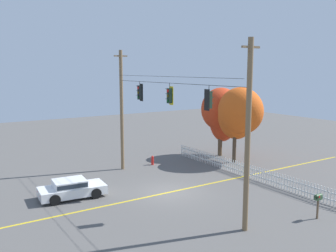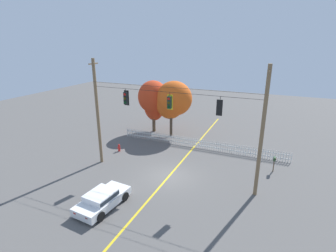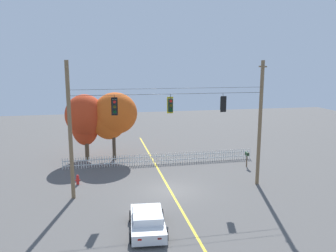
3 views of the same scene
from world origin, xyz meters
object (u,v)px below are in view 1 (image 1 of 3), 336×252
Objects in this scene: traffic_signal_westbound_side at (140,92)px; traffic_signal_northbound_secondary at (209,100)px; autumn_maple_mid at (239,112)px; traffic_signal_eastbound_side at (170,96)px; parked_car at (71,188)px; fire_hydrant at (152,160)px; autumn_maple_near_fence at (222,114)px; roadside_mailbox at (318,199)px.

traffic_signal_northbound_secondary is (7.68, -0.02, -0.00)m from traffic_signal_westbound_side.
autumn_maple_mid is (0.23, 9.37, -1.98)m from traffic_signal_westbound_side.
traffic_signal_eastbound_side is 8.35m from parked_car.
traffic_signal_eastbound_side is at bearing -21.80° from fire_hydrant.
autumn_maple_near_fence is at bearing 135.61° from traffic_signal_northbound_secondary.
autumn_maple_mid is (-7.45, 9.39, -1.98)m from traffic_signal_northbound_secondary.
traffic_signal_westbound_side is at bearing 179.86° from traffic_signal_northbound_secondary.
fire_hydrant is (-4.17, 8.29, -0.23)m from parked_car.
traffic_signal_westbound_side reaches higher than autumn_maple_mid.
traffic_signal_northbound_secondary is 0.99× the size of roadside_mailbox.
fire_hydrant is (-6.66, 2.67, -5.87)m from traffic_signal_eastbound_side.
parked_car is at bearing -136.39° from roadside_mailbox.
autumn_maple_near_fence is at bearing 103.44° from traffic_signal_westbound_side.
traffic_signal_northbound_secondary reaches higher than autumn_maple_near_fence.
traffic_signal_northbound_secondary is at bearing -0.14° from traffic_signal_westbound_side.
traffic_signal_westbound_side is 1.82× the size of fire_hydrant.
autumn_maple_near_fence reaches higher than fire_hydrant.
traffic_signal_northbound_secondary is 10.17m from parked_car.
traffic_signal_westbound_side reaches higher than fire_hydrant.
traffic_signal_northbound_secondary reaches higher than fire_hydrant.
traffic_signal_eastbound_side is 0.22× the size of autumn_maple_near_fence.
autumn_maple_mid is at bearing 88.60° from traffic_signal_westbound_side.
parked_car is 3.03× the size of roadside_mailbox.
traffic_signal_westbound_side is 8.09m from parked_car.
traffic_signal_northbound_secondary reaches higher than autumn_maple_mid.
fire_hydrant is 14.63m from roadside_mailbox.
parked_car is 14.31m from roadside_mailbox.
traffic_signal_eastbound_side is 9.27m from fire_hydrant.
autumn_maple_mid is at bearing 111.10° from traffic_signal_eastbound_side.
autumn_maple_mid reaches higher than autumn_maple_near_fence.
parked_car is 9.29m from fire_hydrant.
traffic_signal_eastbound_side is 1.78× the size of fire_hydrant.
traffic_signal_eastbound_side reaches higher than parked_car.
traffic_signal_westbound_side and traffic_signal_northbound_secondary have the same top height.
autumn_maple_near_fence is 1.51× the size of parked_car.
autumn_maple_mid is at bearing 65.55° from fire_hydrant.
fire_hydrant is 0.56× the size of roadside_mailbox.
autumn_maple_near_fence is at bearing 170.87° from autumn_maple_mid.
fire_hydrant is at bearing -114.45° from autumn_maple_mid.
roadside_mailbox is at bearing 19.87° from traffic_signal_westbound_side.
parked_car is (-6.32, -5.61, -5.65)m from traffic_signal_northbound_secondary.
autumn_maple_mid reaches higher than parked_car.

